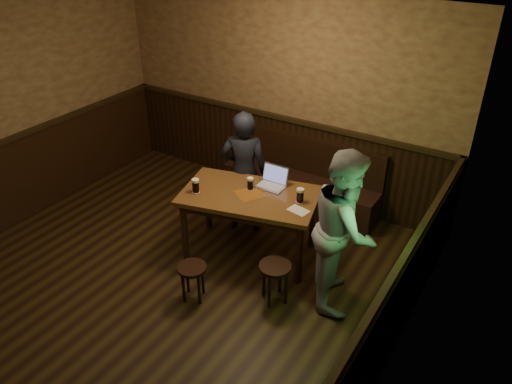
{
  "coord_description": "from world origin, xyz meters",
  "views": [
    {
      "loc": [
        3.15,
        -2.64,
        3.69
      ],
      "look_at": [
        0.66,
        1.34,
        0.94
      ],
      "focal_mm": 35.0,
      "sensor_mm": 36.0,
      "label": 1
    }
  ],
  "objects_px": {
    "bench": "(301,185)",
    "pub_table": "(250,202)",
    "person_suit": "(244,172)",
    "pint_mid": "(250,183)",
    "pint_right": "(300,195)",
    "person_grey": "(345,229)",
    "stool_right": "(275,272)",
    "pint_left": "(196,186)",
    "stool_left": "(192,273)",
    "laptop": "(273,181)"
  },
  "relations": [
    {
      "from": "pint_right",
      "to": "person_grey",
      "type": "height_order",
      "value": "person_grey"
    },
    {
      "from": "bench",
      "to": "person_suit",
      "type": "distance_m",
      "value": 1.06
    },
    {
      "from": "stool_left",
      "to": "pint_right",
      "type": "distance_m",
      "value": 1.43
    },
    {
      "from": "pint_left",
      "to": "pint_right",
      "type": "bearing_deg",
      "value": 21.65
    },
    {
      "from": "bench",
      "to": "pint_left",
      "type": "relative_size",
      "value": 13.07
    },
    {
      "from": "pub_table",
      "to": "laptop",
      "type": "height_order",
      "value": "laptop"
    },
    {
      "from": "stool_left",
      "to": "person_grey",
      "type": "bearing_deg",
      "value": 33.66
    },
    {
      "from": "pint_left",
      "to": "pint_mid",
      "type": "height_order",
      "value": "pint_left"
    },
    {
      "from": "pint_right",
      "to": "pint_left",
      "type": "bearing_deg",
      "value": -158.35
    },
    {
      "from": "person_suit",
      "to": "stool_right",
      "type": "bearing_deg",
      "value": 110.32
    },
    {
      "from": "pint_left",
      "to": "person_grey",
      "type": "relative_size",
      "value": 0.1
    },
    {
      "from": "pub_table",
      "to": "laptop",
      "type": "bearing_deg",
      "value": 53.92
    },
    {
      "from": "bench",
      "to": "pub_table",
      "type": "relative_size",
      "value": 1.29
    },
    {
      "from": "bench",
      "to": "pint_mid",
      "type": "relative_size",
      "value": 14.75
    },
    {
      "from": "pint_left",
      "to": "stool_right",
      "type": "bearing_deg",
      "value": -12.58
    },
    {
      "from": "pub_table",
      "to": "person_suit",
      "type": "height_order",
      "value": "person_suit"
    },
    {
      "from": "pub_table",
      "to": "person_suit",
      "type": "distance_m",
      "value": 0.58
    },
    {
      "from": "pint_left",
      "to": "person_suit",
      "type": "height_order",
      "value": "person_suit"
    },
    {
      "from": "pub_table",
      "to": "person_suit",
      "type": "relative_size",
      "value": 1.07
    },
    {
      "from": "bench",
      "to": "pint_left",
      "type": "height_order",
      "value": "pint_left"
    },
    {
      "from": "bench",
      "to": "stool_left",
      "type": "bearing_deg",
      "value": -92.02
    },
    {
      "from": "pub_table",
      "to": "stool_right",
      "type": "bearing_deg",
      "value": -54.17
    },
    {
      "from": "stool_right",
      "to": "laptop",
      "type": "height_order",
      "value": "laptop"
    },
    {
      "from": "pint_left",
      "to": "pint_mid",
      "type": "xyz_separation_m",
      "value": [
        0.49,
        0.38,
        -0.01
      ]
    },
    {
      "from": "pub_table",
      "to": "pint_mid",
      "type": "height_order",
      "value": "pint_mid"
    },
    {
      "from": "bench",
      "to": "pub_table",
      "type": "distance_m",
      "value": 1.37
    },
    {
      "from": "stool_right",
      "to": "pint_mid",
      "type": "relative_size",
      "value": 3.08
    },
    {
      "from": "bench",
      "to": "pint_left",
      "type": "distance_m",
      "value": 1.79
    },
    {
      "from": "stool_left",
      "to": "laptop",
      "type": "relative_size",
      "value": 1.28
    },
    {
      "from": "stool_left",
      "to": "stool_right",
      "type": "relative_size",
      "value": 0.91
    },
    {
      "from": "pint_left",
      "to": "laptop",
      "type": "relative_size",
      "value": 0.51
    },
    {
      "from": "person_suit",
      "to": "stool_left",
      "type": "bearing_deg",
      "value": 75.67
    },
    {
      "from": "pub_table",
      "to": "person_grey",
      "type": "distance_m",
      "value": 1.23
    },
    {
      "from": "bench",
      "to": "stool_left",
      "type": "relative_size",
      "value": 5.26
    },
    {
      "from": "laptop",
      "to": "person_suit",
      "type": "height_order",
      "value": "person_suit"
    },
    {
      "from": "stool_right",
      "to": "pint_left",
      "type": "xyz_separation_m",
      "value": [
        -1.21,
        0.27,
        0.54
      ]
    },
    {
      "from": "pub_table",
      "to": "pint_mid",
      "type": "bearing_deg",
      "value": 104.87
    },
    {
      "from": "pub_table",
      "to": "pint_mid",
      "type": "xyz_separation_m",
      "value": [
        -0.05,
        0.09,
        0.18
      ]
    },
    {
      "from": "pub_table",
      "to": "laptop",
      "type": "relative_size",
      "value": 5.21
    },
    {
      "from": "laptop",
      "to": "person_grey",
      "type": "height_order",
      "value": "person_grey"
    },
    {
      "from": "bench",
      "to": "pint_mid",
      "type": "xyz_separation_m",
      "value": [
        -0.05,
        -1.22,
        0.59
      ]
    },
    {
      "from": "pub_table",
      "to": "pint_left",
      "type": "bearing_deg",
      "value": -165.84
    },
    {
      "from": "bench",
      "to": "person_suit",
      "type": "relative_size",
      "value": 1.38
    },
    {
      "from": "person_suit",
      "to": "person_grey",
      "type": "distance_m",
      "value": 1.68
    },
    {
      "from": "stool_left",
      "to": "pint_left",
      "type": "distance_m",
      "value": 1.01
    },
    {
      "from": "bench",
      "to": "person_suit",
      "type": "height_order",
      "value": "person_suit"
    },
    {
      "from": "stool_right",
      "to": "pint_right",
      "type": "height_order",
      "value": "pint_right"
    },
    {
      "from": "pub_table",
      "to": "person_grey",
      "type": "bearing_deg",
      "value": -20.34
    },
    {
      "from": "stool_right",
      "to": "pint_mid",
      "type": "xyz_separation_m",
      "value": [
        -0.72,
        0.65,
        0.53
      ]
    },
    {
      "from": "stool_left",
      "to": "person_grey",
      "type": "height_order",
      "value": "person_grey"
    }
  ]
}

